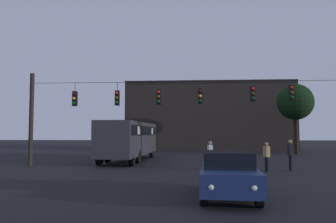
% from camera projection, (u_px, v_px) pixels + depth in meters
% --- Properties ---
extents(ground_plane, '(168.00, 168.00, 0.00)m').
position_uv_depth(ground_plane, '(184.00, 159.00, 28.93)').
color(ground_plane, black).
rests_on(ground_plane, ground).
extents(overhead_signal_span, '(19.73, 0.44, 6.06)m').
position_uv_depth(overhead_signal_span, '(181.00, 110.00, 21.17)').
color(overhead_signal_span, black).
rests_on(overhead_signal_span, ground).
extents(city_bus, '(3.03, 11.11, 3.00)m').
position_uv_depth(city_bus, '(130.00, 137.00, 26.65)').
color(city_bus, '#2D2D33').
rests_on(city_bus, ground).
extents(car_near_right, '(2.05, 4.42, 1.52)m').
position_uv_depth(car_near_right, '(228.00, 173.00, 11.27)').
color(car_near_right, navy).
rests_on(car_near_right, ground).
extents(pedestrian_crossing_left, '(0.31, 0.40, 1.68)m').
position_uv_depth(pedestrian_crossing_left, '(210.00, 153.00, 20.27)').
color(pedestrian_crossing_left, black).
rests_on(pedestrian_crossing_left, ground).
extents(pedestrian_crossing_center, '(0.26, 0.38, 1.78)m').
position_uv_depth(pedestrian_crossing_center, '(290.00, 153.00, 19.30)').
color(pedestrian_crossing_center, black).
rests_on(pedestrian_crossing_center, ground).
extents(pedestrian_crossing_right, '(0.35, 0.42, 1.64)m').
position_uv_depth(pedestrian_crossing_right, '(267.00, 155.00, 19.01)').
color(pedestrian_crossing_right, black).
rests_on(pedestrian_crossing_right, ground).
extents(corner_building, '(21.93, 9.22, 8.97)m').
position_uv_depth(corner_building, '(208.00, 117.00, 47.12)').
color(corner_building, black).
rests_on(corner_building, ground).
extents(tree_left_silhouette, '(3.84, 3.84, 7.44)m').
position_uv_depth(tree_left_silhouette, '(295.00, 102.00, 35.88)').
color(tree_left_silhouette, black).
rests_on(tree_left_silhouette, ground).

